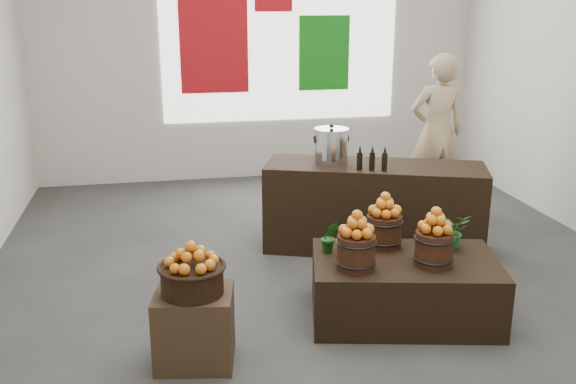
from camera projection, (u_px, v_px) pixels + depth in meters
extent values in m
plane|color=#3E3E3B|center=(320.00, 276.00, 5.83)|extent=(7.00, 7.00, 0.00)
cube|color=beige|center=(258.00, 31.00, 8.54)|extent=(6.00, 0.04, 4.00)
cube|color=white|center=(281.00, 31.00, 8.57)|extent=(3.20, 0.02, 2.40)
cube|color=#AB0D14|center=(214.00, 39.00, 8.42)|extent=(0.90, 0.04, 1.40)
cube|color=#127414|center=(324.00, 53.00, 8.76)|extent=(0.70, 0.04, 1.00)
cube|color=#452E20|center=(195.00, 328.00, 4.38)|extent=(0.59, 0.51, 0.52)
cylinder|color=black|center=(192.00, 280.00, 4.27)|extent=(0.42, 0.42, 0.19)
cube|color=black|center=(404.00, 288.00, 5.01)|extent=(1.57, 1.16, 0.49)
cylinder|color=#39190F|center=(356.00, 252.00, 4.73)|extent=(0.28, 0.28, 0.26)
cylinder|color=#39190F|center=(434.00, 249.00, 4.80)|extent=(0.28, 0.28, 0.26)
cylinder|color=#39190F|center=(384.00, 231.00, 5.16)|extent=(0.28, 0.28, 0.26)
imported|color=#125716|center=(452.00, 231.00, 5.12)|extent=(0.28, 0.25, 0.29)
imported|color=#125716|center=(330.00, 237.00, 5.04)|extent=(0.16, 0.13, 0.25)
cube|color=black|center=(374.00, 207.00, 6.35)|extent=(2.22, 1.36, 0.87)
cylinder|color=silver|center=(331.00, 147.00, 6.24)|extent=(0.33, 0.33, 0.33)
imported|color=tan|center=(437.00, 132.00, 7.50)|extent=(0.67, 0.44, 1.83)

